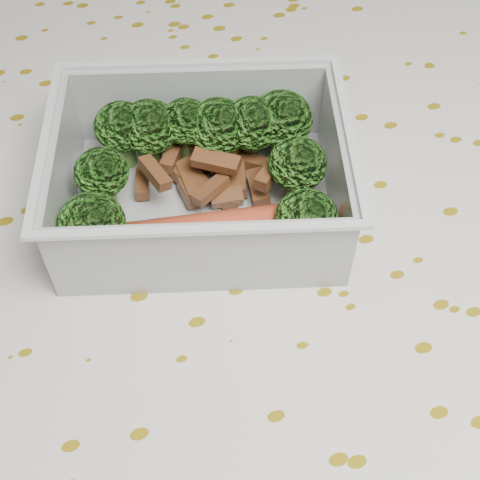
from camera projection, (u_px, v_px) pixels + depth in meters
name	position (u px, v px, depth m)	size (l,w,h in m)	color
dining_table	(234.00, 341.00, 0.45)	(1.40, 0.90, 0.75)	brown
tablecloth	(234.00, 301.00, 0.41)	(1.46, 0.96, 0.19)	silver
lunch_container	(201.00, 185.00, 0.39)	(0.20, 0.17, 0.06)	silver
broccoli_florets	(205.00, 151.00, 0.39)	(0.16, 0.14, 0.05)	#608C3F
meat_pile	(214.00, 171.00, 0.41)	(0.10, 0.06, 0.03)	brown
sausage	(208.00, 232.00, 0.37)	(0.15, 0.04, 0.02)	#B23E23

